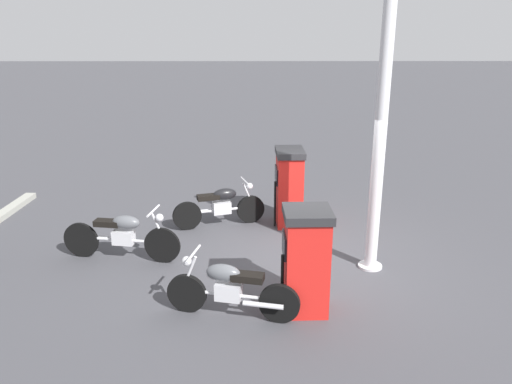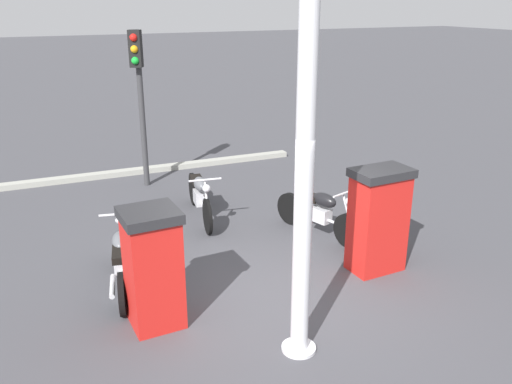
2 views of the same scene
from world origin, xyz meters
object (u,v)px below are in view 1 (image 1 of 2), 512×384
Objects in this scene: motorcycle_near_pump at (221,205)px; canopy_support_pole at (379,148)px; fuel_pump_far at (306,260)px; fuel_pump_near at (289,187)px; motorcycle_far_pump at (230,288)px; motorcycle_extra at (122,234)px.

canopy_support_pole reaches higher than motorcycle_near_pump.
canopy_support_pole is at bearing -133.02° from fuel_pump_far.
fuel_pump_far is 0.36× the size of canopy_support_pole.
fuel_pump_far is at bearing 90.00° from fuel_pump_near.
fuel_pump_far is at bearing -170.14° from motorcycle_far_pump.
canopy_support_pole reaches higher than fuel_pump_far.
motorcycle_extra is (2.98, -1.66, -0.30)m from fuel_pump_far.
canopy_support_pole reaches higher than motorcycle_extra.
motorcycle_far_pump is 0.89× the size of motorcycle_extra.
fuel_pump_far is 0.82× the size of motorcycle_near_pump.
motorcycle_extra is (1.92, -1.84, 0.03)m from motorcycle_far_pump.
motorcycle_near_pump is at bearing -84.48° from motorcycle_far_pump.
motorcycle_far_pump is at bearing 33.40° from canopy_support_pole.
canopy_support_pole is at bearing -146.60° from motorcycle_far_pump.
canopy_support_pole reaches higher than fuel_pump_near.
motorcycle_near_pump is 0.99× the size of motorcycle_far_pump.
motorcycle_near_pump reaches higher than motorcycle_far_pump.
motorcycle_far_pump is 3.19m from canopy_support_pole.
fuel_pump_near is 1.44m from motorcycle_near_pump.
canopy_support_pole is at bearing 144.18° from motorcycle_near_pump.
motorcycle_near_pump is at bearing -35.82° from canopy_support_pole.
canopy_support_pole is (-1.24, 2.01, 1.25)m from fuel_pump_near.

